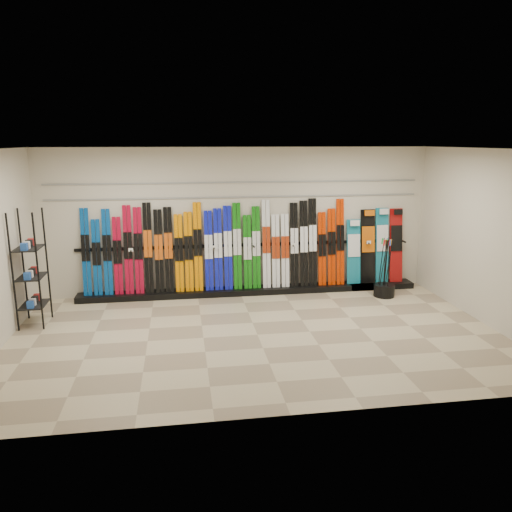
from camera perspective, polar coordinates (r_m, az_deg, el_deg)
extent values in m
plane|color=gray|center=(8.32, 0.17, -8.98)|extent=(8.00, 8.00, 0.00)
plane|color=beige|center=(10.32, -1.98, 4.00)|extent=(8.00, 0.00, 8.00)
plane|color=beige|center=(9.37, 25.14, 1.83)|extent=(0.00, 5.00, 5.00)
plane|color=silver|center=(7.72, 0.18, 12.14)|extent=(8.00, 8.00, 0.00)
cube|color=black|center=(10.46, -0.55, -3.96)|extent=(8.00, 0.40, 0.12)
cube|color=#08438D|center=(10.36, -18.88, 0.41)|extent=(0.17, 0.25, 1.72)
cube|color=#08438D|center=(10.34, -17.74, -0.16)|extent=(0.17, 0.22, 1.50)
cube|color=#08438D|center=(10.30, -16.64, 0.43)|extent=(0.17, 0.25, 1.70)
cube|color=#A00723|center=(10.28, -15.52, 0.02)|extent=(0.17, 0.22, 1.54)
cube|color=#A00723|center=(10.25, -14.41, 0.68)|extent=(0.17, 0.25, 1.76)
cube|color=#A00723|center=(10.23, -13.28, 0.61)|extent=(0.17, 0.25, 1.72)
cube|color=black|center=(10.21, -12.23, 0.89)|extent=(0.17, 0.26, 1.81)
cube|color=black|center=(10.21, -11.05, 0.54)|extent=(0.17, 0.24, 1.67)
cube|color=black|center=(10.20, -9.96, 0.70)|extent=(0.17, 0.25, 1.71)
cube|color=orange|center=(10.20, -8.80, 0.32)|extent=(0.17, 0.23, 1.56)
cube|color=orange|center=(10.20, -7.70, 0.48)|extent=(0.17, 0.23, 1.61)
cube|color=orange|center=(10.20, -6.65, 1.04)|extent=(0.17, 0.26, 1.79)
cube|color=#1018B5|center=(10.22, -5.43, 0.60)|extent=(0.17, 0.24, 1.62)
cube|color=#1018B5|center=(10.23, -4.35, 0.76)|extent=(0.17, 0.24, 1.66)
cube|color=#1018B5|center=(10.24, -3.23, 0.94)|extent=(0.17, 0.25, 1.71)
cube|color=#136E10|center=(10.26, -2.16, 1.13)|extent=(0.17, 0.26, 1.77)
cube|color=#136E10|center=(10.29, -0.98, 0.46)|extent=(0.17, 0.22, 1.52)
cube|color=#136E10|center=(10.31, 0.04, 0.97)|extent=(0.17, 0.24, 1.69)
cube|color=white|center=(10.34, 1.18, 1.37)|extent=(0.17, 0.26, 1.82)
cube|color=white|center=(10.39, 2.27, 0.56)|extent=(0.17, 0.22, 1.52)
cube|color=white|center=(10.43, 3.34, 0.61)|extent=(0.17, 0.22, 1.52)
cube|color=black|center=(10.46, 4.39, 1.28)|extent=(0.17, 0.25, 1.75)
cube|color=black|center=(10.51, 5.49, 1.42)|extent=(0.17, 0.26, 1.79)
cube|color=black|center=(10.55, 6.49, 1.56)|extent=(0.17, 0.26, 1.83)
cube|color=#C42800|center=(10.62, 7.56, 0.81)|extent=(0.17, 0.22, 1.54)
cube|color=#C42800|center=(10.68, 8.63, 1.03)|extent=(0.17, 0.23, 1.61)
cube|color=#C42800|center=(10.73, 9.60, 1.59)|extent=(0.17, 0.26, 1.81)
cube|color=#14728C|center=(10.87, 11.09, 0.49)|extent=(0.30, 0.21, 1.37)
cube|color=black|center=(10.97, 12.66, 1.07)|extent=(0.32, 0.24, 1.57)
cube|color=#14728C|center=(11.09, 14.20, 1.18)|extent=(0.28, 0.25, 1.60)
cube|color=#990C0C|center=(11.22, 15.71, 1.18)|extent=(0.28, 0.24, 1.58)
cube|color=black|center=(9.33, -24.37, -1.29)|extent=(0.40, 0.60, 2.00)
cylinder|color=black|center=(10.58, 14.43, -3.83)|extent=(0.42, 0.42, 0.25)
cylinder|color=black|center=(10.36, 14.28, -1.39)|extent=(0.09, 0.15, 1.17)
cylinder|color=black|center=(10.39, 14.48, -1.37)|extent=(0.05, 0.10, 1.18)
cylinder|color=black|center=(10.38, 14.90, -1.40)|extent=(0.04, 0.13, 1.18)
cylinder|color=black|center=(10.40, 14.61, -1.35)|extent=(0.03, 0.14, 1.18)
cylinder|color=black|center=(10.39, 14.84, -1.39)|extent=(0.13, 0.03, 1.18)
cylinder|color=black|center=(10.44, 14.98, -1.32)|extent=(0.10, 0.12, 1.18)
cylinder|color=black|center=(10.49, 14.58, -1.24)|extent=(0.08, 0.10, 1.18)
cylinder|color=black|center=(10.52, 14.08, -1.16)|extent=(0.13, 0.11, 1.17)
cube|color=gray|center=(10.23, -1.99, 6.75)|extent=(7.60, 0.02, 0.03)
cube|color=gray|center=(10.21, -2.00, 8.43)|extent=(7.60, 0.02, 0.03)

